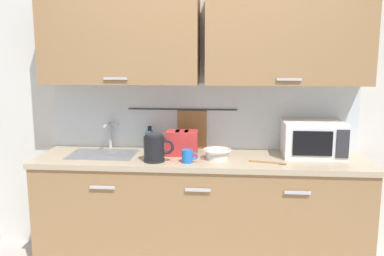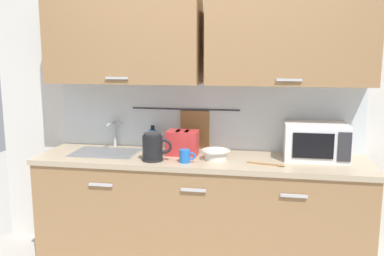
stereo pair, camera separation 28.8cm
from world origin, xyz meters
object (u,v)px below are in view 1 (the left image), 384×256
at_px(electric_kettle, 155,148).
at_px(mixing_bowl, 217,153).
at_px(wooden_spoon, 272,163).
at_px(dish_soap_bottle, 150,139).
at_px(toaster, 182,143).
at_px(mug_by_kettle, 188,156).
at_px(mug_near_sink, 151,149).
at_px(microwave, 313,139).

height_order(electric_kettle, mixing_bowl, electric_kettle).
distance_m(mixing_bowl, wooden_spoon, 0.42).
bearing_deg(mixing_bowl, electric_kettle, -166.47).
bearing_deg(wooden_spoon, dish_soap_bottle, 159.30).
relative_size(electric_kettle, wooden_spoon, 0.82).
xyz_separation_m(dish_soap_bottle, mixing_bowl, (0.56, -0.27, -0.04)).
relative_size(toaster, mug_by_kettle, 2.13).
xyz_separation_m(mug_near_sink, mug_by_kettle, (0.30, -0.21, 0.00)).
distance_m(toaster, wooden_spoon, 0.72).
bearing_deg(mixing_bowl, mug_near_sink, 170.59).
distance_m(microwave, electric_kettle, 1.22).
distance_m(dish_soap_bottle, mug_near_sink, 0.19).
height_order(microwave, mixing_bowl, microwave).
height_order(dish_soap_bottle, toaster, dish_soap_bottle).
xyz_separation_m(dish_soap_bottle, toaster, (0.28, -0.16, 0.01)).
bearing_deg(mug_near_sink, mug_by_kettle, -34.38).
xyz_separation_m(dish_soap_bottle, mug_by_kettle, (0.35, -0.39, -0.04)).
bearing_deg(mug_near_sink, electric_kettle, -72.80).
relative_size(electric_kettle, dish_soap_bottle, 1.16).
relative_size(microwave, mug_near_sink, 3.83).
xyz_separation_m(electric_kettle, toaster, (0.18, 0.22, -0.01)).
height_order(microwave, wooden_spoon, microwave).
relative_size(mug_by_kettle, wooden_spoon, 0.44).
xyz_separation_m(electric_kettle, mug_by_kettle, (0.24, -0.01, -0.05)).
height_order(microwave, dish_soap_bottle, microwave).
xyz_separation_m(dish_soap_bottle, wooden_spoon, (0.96, -0.36, -0.08)).
bearing_deg(microwave, mug_by_kettle, -163.47).
relative_size(mug_near_sink, mug_by_kettle, 1.00).
distance_m(electric_kettle, mixing_bowl, 0.47).
relative_size(microwave, toaster, 1.80).
height_order(mug_near_sink, toaster, toaster).
distance_m(microwave, toaster, 1.01).
bearing_deg(wooden_spoon, mixing_bowl, 166.64).
bearing_deg(electric_kettle, mug_near_sink, 107.20).
distance_m(mug_near_sink, mug_by_kettle, 0.37).
bearing_deg(wooden_spoon, mug_near_sink, 168.84).
bearing_deg(microwave, wooden_spoon, -142.62).
bearing_deg(toaster, wooden_spoon, -16.97).
distance_m(mug_near_sink, mixing_bowl, 0.52).
bearing_deg(electric_kettle, dish_soap_bottle, 105.70).
bearing_deg(mixing_bowl, toaster, 158.04).
relative_size(mixing_bowl, wooden_spoon, 0.78).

